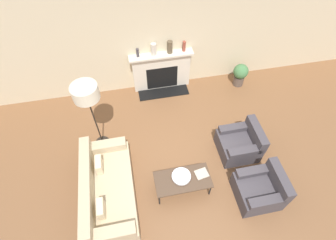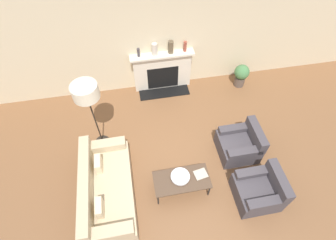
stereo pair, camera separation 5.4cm
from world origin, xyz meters
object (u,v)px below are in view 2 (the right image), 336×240
object	(u,v)px
mantel_vase_center_right	(171,47)
potted_plant	(241,74)
mantel_vase_left	(139,52)
armchair_near	(260,190)
couch	(106,189)
coffee_table	(182,180)
armchair_far	(240,144)
book	(201,174)
fireplace	(162,71)
bowl	(180,177)
mantel_vase_right	(185,46)
floor_lamp	(86,95)
mantel_vase_center_left	(155,49)

from	to	relation	value
mantel_vase_center_right	potted_plant	world-z (taller)	mantel_vase_center_right
mantel_vase_left	potted_plant	world-z (taller)	mantel_vase_left
armchair_near	mantel_vase_left	distance (m)	4.17
couch	coffee_table	bearing A→B (deg)	-94.51
couch	mantel_vase_center_right	bearing A→B (deg)	-32.19
armchair_far	book	xyz separation A→B (m)	(-1.09, -0.61, 0.14)
armchair_far	coffee_table	distance (m)	1.63
fireplace	book	distance (m)	3.08
couch	book	xyz separation A→B (m)	(1.92, -0.08, 0.13)
book	mantel_vase_left	size ratio (longest dim) A/B	1.25
bowl	potted_plant	xyz separation A→B (m)	(2.30, 2.72, -0.07)
book	mantel_vase_center_right	world-z (taller)	mantel_vase_center_right
mantel_vase_center_right	potted_plant	xyz separation A→B (m)	(1.91, -0.35, -0.90)
armchair_far	mantel_vase_right	distance (m)	2.75
armchair_near	mantel_vase_left	world-z (taller)	mantel_vase_left
armchair_far	book	bearing A→B (deg)	-60.78
coffee_table	floor_lamp	distance (m)	2.51
fireplace	mantel_vase_center_left	bearing A→B (deg)	175.33
mantel_vase_left	potted_plant	xyz separation A→B (m)	(2.72, -0.35, -0.85)
bowl	book	distance (m)	0.42
mantel_vase_center_right	mantel_vase_right	distance (m)	0.36
floor_lamp	potted_plant	world-z (taller)	floor_lamp
bowl	mantel_vase_center_left	size ratio (longest dim) A/B	1.21
book	mantel_vase_right	size ratio (longest dim) A/B	1.04
floor_lamp	mantel_vase_left	distance (m)	2.03
armchair_near	bowl	size ratio (longest dim) A/B	2.23
armchair_far	floor_lamp	bearing A→B (deg)	-105.19
couch	fireplace	bearing A→B (deg)	-29.08
bowl	floor_lamp	distance (m)	2.43
coffee_table	mantel_vase_left	world-z (taller)	mantel_vase_left
armchair_near	mantel_vase_center_right	xyz separation A→B (m)	(-1.12, 3.57, 0.99)
mantel_vase_center_left	potted_plant	world-z (taller)	mantel_vase_center_left
mantel_vase_center_left	bowl	bearing A→B (deg)	-89.69
mantel_vase_center_right	mantel_vase_left	bearing A→B (deg)	-180.00
mantel_vase_left	mantel_vase_center_right	world-z (taller)	mantel_vase_center_right
armchair_near	coffee_table	size ratio (longest dim) A/B	0.76
armchair_near	mantel_vase_center_left	xyz separation A→B (m)	(-1.53, 3.57, 0.99)
armchair_near	armchair_far	xyz separation A→B (m)	(0.00, 1.10, 0.00)
armchair_far	floor_lamp	size ratio (longest dim) A/B	0.46
mantel_vase_center_right	potted_plant	bearing A→B (deg)	-10.35
fireplace	mantel_vase_center_right	size ratio (longest dim) A/B	5.03
couch	potted_plant	distance (m)	4.63
armchair_far	mantel_vase_center_left	world-z (taller)	mantel_vase_center_left
mantel_vase_right	fireplace	bearing A→B (deg)	-178.59
mantel_vase_center_left	armchair_near	bearing A→B (deg)	-66.81
book	mantel_vase_center_left	xyz separation A→B (m)	(-0.44, 3.08, 0.85)
bowl	mantel_vase_center_left	xyz separation A→B (m)	(-0.02, 3.07, 0.82)
mantel_vase_center_left	mantel_vase_right	distance (m)	0.77
book	couch	bearing A→B (deg)	167.83
coffee_table	bowl	world-z (taller)	bowl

